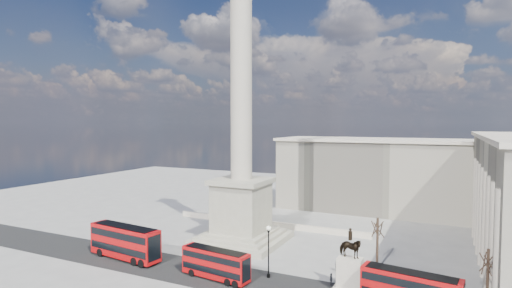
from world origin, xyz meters
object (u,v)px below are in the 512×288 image
object	(u,v)px
pedestrian_walking	(337,265)
pedestrian_crossing	(331,279)
nelsons_column	(241,166)
pedestrian_standing	(421,285)
victorian_lamp	(269,247)
red_bus_a	(125,242)
equestrian_statue	(350,269)
red_bus_b	(216,263)

from	to	relation	value
pedestrian_walking	pedestrian_crossing	distance (m)	5.15
pedestrian_walking	pedestrian_crossing	xyz separation A→B (m)	(0.52, -5.13, -0.10)
nelsons_column	pedestrian_standing	size ratio (longest dim) A/B	28.32
victorian_lamp	pedestrian_walking	world-z (taller)	victorian_lamp
pedestrian_walking	pedestrian_standing	xyz separation A→B (m)	(10.71, -2.31, -0.02)
pedestrian_crossing	victorian_lamp	bearing A→B (deg)	71.20
victorian_lamp	pedestrian_crossing	bearing A→B (deg)	6.79
red_bus_a	pedestrian_standing	world-z (taller)	red_bus_a
victorian_lamp	pedestrian_walking	distance (m)	10.25
pedestrian_standing	nelsons_column	bearing A→B (deg)	-19.29
red_bus_a	pedestrian_standing	distance (m)	40.97
victorian_lamp	pedestrian_walking	bearing A→B (deg)	38.69
equestrian_statue	pedestrian_walking	xyz separation A→B (m)	(-2.89, 5.51, -1.74)
equestrian_statue	nelsons_column	bearing A→B (deg)	150.55
red_bus_b	pedestrian_crossing	world-z (taller)	red_bus_b
equestrian_statue	pedestrian_standing	size ratio (longest dim) A/B	4.35
red_bus_a	equestrian_statue	xyz separation A→B (m)	(32.60, 3.34, 0.02)
red_bus_a	red_bus_b	distance (m)	16.14
red_bus_b	equestrian_statue	xyz separation A→B (m)	(16.48, 3.99, 0.58)
red_bus_b	victorian_lamp	distance (m)	7.16
pedestrian_walking	pedestrian_crossing	size ratio (longest dim) A/B	1.13
pedestrian_crossing	red_bus_a	bearing A→B (deg)	71.44
nelsons_column	victorian_lamp	bearing A→B (deg)	-49.77
red_bus_b	pedestrian_standing	size ratio (longest dim) A/B	5.58
equestrian_statue	pedestrian_standing	xyz separation A→B (m)	(7.81, 3.20, -1.75)
nelsons_column	victorian_lamp	size ratio (longest dim) A/B	7.25
nelsons_column	red_bus_b	bearing A→B (deg)	-73.94
red_bus_a	equestrian_statue	bearing A→B (deg)	12.10
pedestrian_standing	pedestrian_walking	bearing A→B (deg)	-14.72
nelsons_column	pedestrian_standing	world-z (taller)	nelsons_column
nelsons_column	pedestrian_crossing	xyz separation A→B (m)	(18.67, -11.50, -12.12)
red_bus_a	pedestrian_walking	size ratio (longest dim) A/B	6.99
pedestrian_crossing	pedestrian_standing	bearing A→B (deg)	-100.12
equestrian_statue	pedestrian_walking	size ratio (longest dim) A/B	4.27
red_bus_b	pedestrian_standing	xyz separation A→B (m)	(24.29, 7.20, -1.17)
nelsons_column	pedestrian_walking	bearing A→B (deg)	-19.34
nelsons_column	red_bus_a	xyz separation A→B (m)	(-11.55, -15.23, -10.30)
victorian_lamp	red_bus_b	bearing A→B (deg)	-150.28
victorian_lamp	equestrian_statue	bearing A→B (deg)	3.18
pedestrian_standing	pedestrian_crossing	bearing A→B (deg)	12.91
nelsons_column	equestrian_statue	bearing A→B (deg)	-29.45
red_bus_b	victorian_lamp	size ratio (longest dim) A/B	1.43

